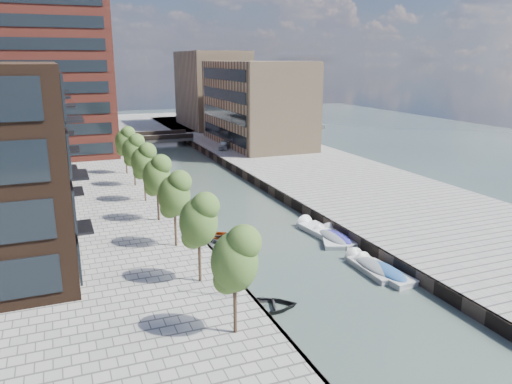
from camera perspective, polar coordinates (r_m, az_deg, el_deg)
water at (r=62.87m, az=-6.04°, el=0.78°), size 300.00×300.00×0.00m
quay_right at (r=68.70m, az=6.89°, el=2.39°), size 20.00×140.00×1.00m
quay_wall_left at (r=61.44m, az=-11.53°, el=0.70°), size 0.25×140.00×1.00m
quay_wall_right at (r=64.62m, az=-0.84°, el=1.70°), size 0.25×140.00×1.00m
far_closure at (r=120.78m, az=-13.98°, el=7.44°), size 80.00×40.00×1.00m
apartment_block at (r=49.41m, az=-25.84°, el=4.98°), size 8.00×38.00×14.00m
tower at (r=83.76m, az=-22.98°, el=14.27°), size 18.00×18.00×30.00m
tan_block_near at (r=87.31m, az=0.04°, el=10.13°), size 12.00×25.00×14.00m
tan_block_far at (r=111.74m, az=-5.04°, el=11.63°), size 12.00×20.00×16.00m
bridge at (r=93.26m, az=-11.52°, el=6.05°), size 13.00×6.00×1.30m
tree_0 at (r=26.05m, az=-2.47°, el=-7.51°), size 2.50×2.50×5.95m
tree_1 at (r=32.34m, az=-6.61°, el=-3.08°), size 2.50×2.50×5.95m
tree_2 at (r=38.88m, az=-9.36°, el=-0.10°), size 2.50×2.50×5.95m
tree_3 at (r=45.55m, az=-11.31°, el=2.01°), size 2.50×2.50×5.95m
tree_4 at (r=52.31m, az=-12.76°, el=3.58°), size 2.50×2.50×5.95m
tree_5 at (r=59.13m, az=-13.88°, el=4.79°), size 2.50×2.50×5.95m
tree_6 at (r=65.98m, az=-14.77°, el=5.74°), size 2.50×2.50×5.95m
lamp_0 at (r=30.62m, az=-2.63°, el=-7.62°), size 0.24×0.24×4.12m
lamp_1 at (r=45.27m, az=-9.34°, el=-0.32°), size 0.24×0.24×4.12m
lamp_2 at (r=60.61m, az=-12.70°, el=3.37°), size 0.24×0.24×4.12m
sloop_0 at (r=32.26m, az=0.87°, el=-13.29°), size 5.02×4.12×0.91m
sloop_1 at (r=42.60m, az=-5.41°, el=-6.13°), size 5.76×5.07×0.99m
sloop_2 at (r=44.12m, az=-5.87°, el=-5.39°), size 4.60×3.52×0.89m
sloop_3 at (r=59.41m, az=-9.98°, el=-0.20°), size 4.69×3.44×0.95m
sloop_4 at (r=66.65m, az=-11.74°, el=1.35°), size 5.66×4.97×0.97m
motorboat_0 at (r=38.13m, az=14.16°, el=-8.80°), size 2.24×5.28×1.71m
motorboat_1 at (r=38.73m, az=12.85°, el=-8.33°), size 1.84×5.13×1.70m
motorboat_2 at (r=45.93m, az=7.11°, el=-4.46°), size 2.60×5.84×1.88m
motorboat_3 at (r=44.19m, az=8.89°, el=-5.20°), size 2.42×4.94×1.58m
motorboat_4 at (r=44.17m, az=8.65°, el=-5.19°), size 3.44×5.08×1.61m
car at (r=82.69m, az=-3.72°, el=5.40°), size 2.90×4.14×1.31m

